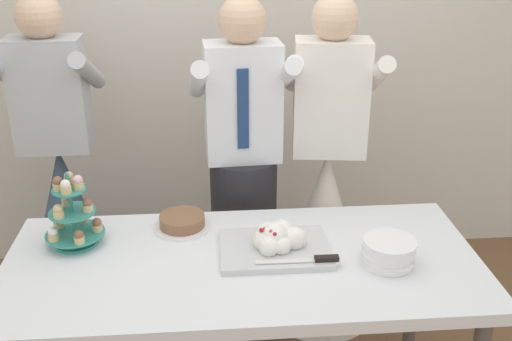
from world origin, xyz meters
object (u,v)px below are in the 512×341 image
Objects in this scene: dessert_table at (243,276)px; person_guest at (67,210)px; person_groom at (244,191)px; plate_stack at (388,252)px; round_cake at (182,222)px; main_cake_tray at (276,242)px; cupcake_stand at (73,217)px; person_bride at (325,214)px.

dessert_table is 1.08× the size of person_guest.
person_groom is (0.05, 0.66, 0.05)m from dessert_table.
plate_stack is 0.12× the size of person_groom.
round_cake is (-0.77, 0.34, -0.02)m from plate_stack.
main_cake_tray is at bearing -81.86° from person_groom.
cupcake_stand is at bearing -145.19° from person_groom.
person_bride is at bearing 63.27° from main_cake_tray.
main_cake_tray is (0.78, -0.12, -0.08)m from cupcake_stand.
person_guest is at bearing 168.04° from person_groom.
cupcake_stand reaches higher than dessert_table.
person_bride is at bearing 5.00° from person_groom.
person_groom is 0.44m from person_bride.
main_cake_tray is at bearing -8.98° from cupcake_stand.
main_cake_tray is at bearing 20.84° from dessert_table.
person_bride reaches higher than plate_stack.
person_groom is (-0.49, 0.73, -0.08)m from plate_stack.
person_bride is (-0.08, 0.76, -0.24)m from plate_stack.
plate_stack is 1.68m from person_guest.
main_cake_tray is 0.42m from plate_stack.
main_cake_tray is 0.62m from person_groom.
person_guest is (-1.31, 0.15, 0.00)m from person_bride.
person_bride and person_guest have the same top height.
round_cake reaches higher than dessert_table.
person_guest reaches higher than round_cake.
round_cake is at bearing -148.34° from person_bride.
plate_stack is at bearing -23.59° from round_cake.
person_groom reaches higher than main_cake_tray.
main_cake_tray reaches higher than dessert_table.
plate_stack is 0.84m from round_cake.
dessert_table is 8.86× the size of plate_stack.
main_cake_tray is 0.26× the size of person_groom.
dessert_table is 0.84m from person_bride.
cupcake_stand is 0.86m from person_groom.
round_cake is (-0.37, 0.22, -0.02)m from main_cake_tray.
main_cake_tray is 0.43m from round_cake.
person_groom reaches higher than cupcake_stand.
dessert_table is 4.14× the size of main_cake_tray.
cupcake_stand is 0.70× the size of main_cake_tray.
person_guest is (-0.98, 0.80, -0.23)m from main_cake_tray.
person_guest is at bearing 106.78° from cupcake_stand.
person_groom is at bearing 98.14° from main_cake_tray.
person_guest is (-0.90, 0.19, -0.16)m from person_groom.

